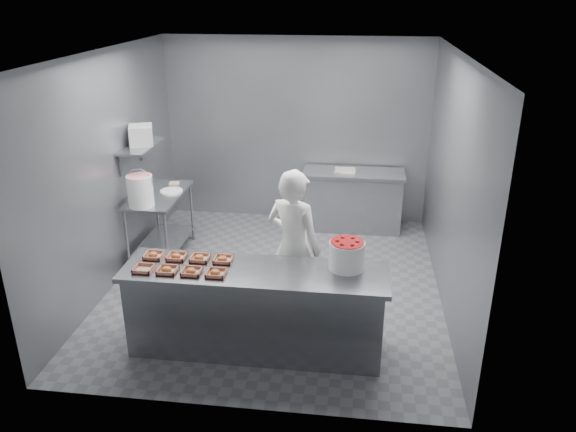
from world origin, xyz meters
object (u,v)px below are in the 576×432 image
at_px(tray_3, 216,273).
at_px(tray_7, 223,259).
at_px(tray_2, 191,271).
at_px(strawberry_tub, 347,254).
at_px(worker, 294,248).
at_px(service_counter, 256,310).
at_px(glaze_bucket, 140,190).
at_px(tray_5, 177,256).
at_px(tray_6, 200,258).
at_px(prep_table, 161,216).
at_px(tray_0, 144,269).
at_px(back_counter, 353,200).
at_px(appliance, 141,135).
at_px(tray_4, 154,255).
at_px(tray_1, 167,270).

height_order(tray_3, tray_7, same).
bearing_deg(tray_2, strawberry_tub, 11.37).
distance_m(tray_2, worker, 1.17).
bearing_deg(service_counter, strawberry_tub, 9.67).
bearing_deg(tray_3, service_counter, 22.66).
height_order(tray_7, glaze_bucket, glaze_bucket).
relative_size(tray_5, tray_7, 1.00).
distance_m(tray_3, tray_6, 0.38).
bearing_deg(prep_table, worker, -34.55).
bearing_deg(tray_2, worker, 39.66).
relative_size(tray_0, worker, 0.11).
relative_size(service_counter, back_counter, 1.73).
bearing_deg(glaze_bucket, tray_3, -50.52).
distance_m(tray_2, tray_6, 0.29).
distance_m(back_counter, tray_7, 3.38).
bearing_deg(prep_table, strawberry_tub, -35.43).
xyz_separation_m(tray_5, worker, (1.14, 0.45, -0.05)).
relative_size(tray_2, glaze_bucket, 0.39).
height_order(tray_2, worker, worker).
distance_m(tray_0, worker, 1.57).
relative_size(tray_0, tray_6, 1.00).
bearing_deg(strawberry_tub, prep_table, 144.57).
bearing_deg(tray_6, appliance, 123.99).
bearing_deg(back_counter, strawberry_tub, -90.36).
bearing_deg(appliance, tray_4, -87.40).
height_order(tray_1, tray_2, same).
xyz_separation_m(tray_0, tray_4, (-0.00, 0.29, 0.00)).
bearing_deg(tray_0, tray_3, -0.00).
distance_m(prep_table, tray_2, 2.37).
relative_size(service_counter, prep_table, 2.17).
xyz_separation_m(prep_table, tray_6, (1.06, -1.80, 0.33)).
bearing_deg(tray_4, strawberry_tub, 0.13).
bearing_deg(tray_0, tray_7, 22.08).
xyz_separation_m(service_counter, tray_3, (-0.35, -0.15, 0.47)).
relative_size(service_counter, appliance, 7.88).
bearing_deg(tray_2, tray_6, 90.00).
distance_m(tray_0, tray_2, 0.48).
bearing_deg(tray_7, worker, 34.59).
height_order(tray_4, appliance, appliance).
bearing_deg(tray_0, strawberry_tub, 8.63).
height_order(service_counter, tray_7, tray_7).
bearing_deg(prep_table, tray_1, -68.59).
xyz_separation_m(tray_5, appliance, (-0.99, 1.83, 0.77)).
bearing_deg(appliance, tray_1, -84.67).
xyz_separation_m(service_counter, tray_6, (-0.59, 0.15, 0.47)).
bearing_deg(service_counter, worker, 62.61).
xyz_separation_m(tray_1, tray_4, (-0.24, 0.29, 0.00)).
relative_size(back_counter, tray_2, 8.01).
height_order(tray_1, tray_7, same).
relative_size(worker, appliance, 5.30).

